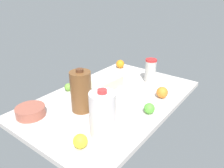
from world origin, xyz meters
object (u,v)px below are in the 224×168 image
at_px(chocolate_milk_jug, 81,91).
at_px(orange_beside_bowl, 162,92).
at_px(mixing_bowl, 31,111).
at_px(milk_jug, 103,114).
at_px(tumbler_cup, 150,70).
at_px(orange_far_back, 120,64).
at_px(lemon_loose, 80,141).
at_px(egg_carton, 104,85).
at_px(lime_by_jug, 149,108).
at_px(lime_near_front, 68,87).

xyz_separation_m(chocolate_milk_jug, orange_beside_bowl, (-0.43, 0.31, -0.09)).
xyz_separation_m(chocolate_milk_jug, mixing_bowl, (0.22, -0.19, -0.10)).
distance_m(milk_jug, tumbler_cup, 0.73).
height_order(mixing_bowl, orange_beside_bowl, orange_beside_bowl).
distance_m(mixing_bowl, orange_far_back, 0.95).
height_order(orange_beside_bowl, orange_far_back, orange_beside_bowl).
bearing_deg(chocolate_milk_jug, tumbler_cup, 168.56).
distance_m(orange_beside_bowl, lemon_loose, 0.68).
relative_size(chocolate_milk_jug, egg_carton, 0.88).
bearing_deg(tumbler_cup, mixing_bowl, -20.37).
xyz_separation_m(egg_carton, lime_by_jug, (0.09, 0.41, -0.00)).
distance_m(mixing_bowl, lemon_loose, 0.42).
bearing_deg(orange_far_back, milk_jug, 30.09).
distance_m(milk_jug, lemon_loose, 0.16).
relative_size(mixing_bowl, lemon_loose, 2.41).
height_order(chocolate_milk_jug, lemon_loose, chocolate_milk_jug).
bearing_deg(tumbler_cup, chocolate_milk_jug, -11.44).
bearing_deg(orange_beside_bowl, lime_near_front, -61.90).
bearing_deg(lemon_loose, milk_jug, 171.00).
bearing_deg(lime_near_front, chocolate_milk_jug, 63.89).
relative_size(egg_carton, orange_beside_bowl, 3.96).
relative_size(egg_carton, lime_by_jug, 4.67).
bearing_deg(lemon_loose, chocolate_milk_jug, -136.94).
bearing_deg(lime_near_front, orange_far_back, 177.64).
relative_size(lime_by_jug, orange_beside_bowl, 0.85).
distance_m(mixing_bowl, lime_by_jug, 0.68).
height_order(lime_by_jug, lime_near_front, lime_by_jug).
height_order(egg_carton, orange_far_back, orange_far_back).
relative_size(milk_jug, lemon_loose, 3.64).
height_order(orange_beside_bowl, lemon_loose, orange_beside_bowl).
distance_m(lime_by_jug, lime_near_front, 0.60).
bearing_deg(mixing_bowl, orange_beside_bowl, 142.52).
relative_size(egg_carton, orange_far_back, 4.08).
relative_size(orange_beside_bowl, lime_near_front, 1.38).
xyz_separation_m(tumbler_cup, orange_beside_bowl, (0.19, 0.19, -0.05)).
bearing_deg(mixing_bowl, lime_near_front, -168.97).
distance_m(chocolate_milk_jug, lime_by_jug, 0.41).
height_order(egg_carton, lime_by_jug, egg_carton).
bearing_deg(lemon_loose, orange_beside_bowl, 172.72).
distance_m(mixing_bowl, lime_near_front, 0.36).
distance_m(egg_carton, lime_near_front, 0.25).
bearing_deg(tumbler_cup, orange_beside_bowl, 45.44).
bearing_deg(lemon_loose, egg_carton, -151.30).
bearing_deg(lemon_loose, orange_far_back, -154.60).
bearing_deg(chocolate_milk_jug, egg_carton, -167.14).
bearing_deg(chocolate_milk_jug, lime_by_jug, 121.20).
distance_m(chocolate_milk_jug, mixing_bowl, 0.31).
relative_size(tumbler_cup, orange_far_back, 2.46).
xyz_separation_m(mixing_bowl, orange_beside_bowl, (-0.65, 0.50, 0.01)).
distance_m(egg_carton, tumbler_cup, 0.38).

